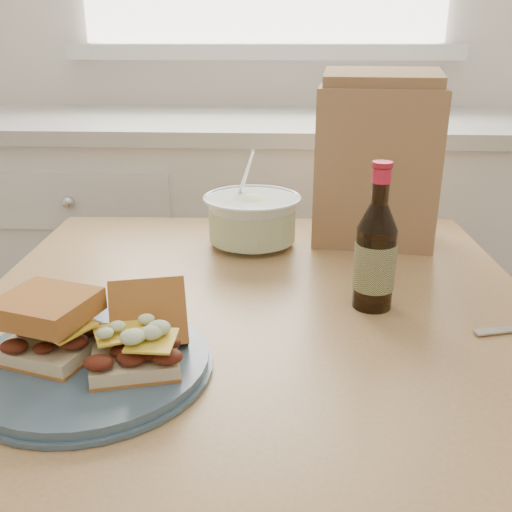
# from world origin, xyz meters

# --- Properties ---
(cabinet_run) EXTENTS (2.50, 0.64, 0.94)m
(cabinet_run) POSITION_xyz_m (-0.00, 1.70, 0.47)
(cabinet_run) COLOR white
(cabinet_run) RESTS_ON ground
(dining_table) EXTENTS (0.95, 0.95, 0.76)m
(dining_table) POSITION_xyz_m (0.04, 0.77, 0.65)
(dining_table) COLOR tan
(dining_table) RESTS_ON ground
(plate) EXTENTS (0.30, 0.30, 0.02)m
(plate) POSITION_xyz_m (-0.16, 0.55, 0.77)
(plate) COLOR #41596A
(plate) RESTS_ON dining_table
(sandwich_left) EXTENTS (0.14, 0.13, 0.08)m
(sandwich_left) POSITION_xyz_m (-0.21, 0.56, 0.82)
(sandwich_left) COLOR beige
(sandwich_left) RESTS_ON plate
(sandwich_right) EXTENTS (0.13, 0.17, 0.09)m
(sandwich_right) POSITION_xyz_m (-0.09, 0.56, 0.81)
(sandwich_right) COLOR beige
(sandwich_right) RESTS_ON plate
(coleslaw_bowl) EXTENTS (0.20, 0.20, 0.20)m
(coleslaw_bowl) POSITION_xyz_m (0.02, 1.04, 0.81)
(coleslaw_bowl) COLOR silver
(coleslaw_bowl) RESTS_ON dining_table
(beer_bottle) EXTENTS (0.07, 0.07, 0.23)m
(beer_bottle) POSITION_xyz_m (0.23, 0.76, 0.85)
(beer_bottle) COLOR black
(beer_bottle) RESTS_ON dining_table
(paper_bag) EXTENTS (0.26, 0.18, 0.31)m
(paper_bag) POSITION_xyz_m (0.27, 1.09, 0.92)
(paper_bag) COLOR #A0704D
(paper_bag) RESTS_ON dining_table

